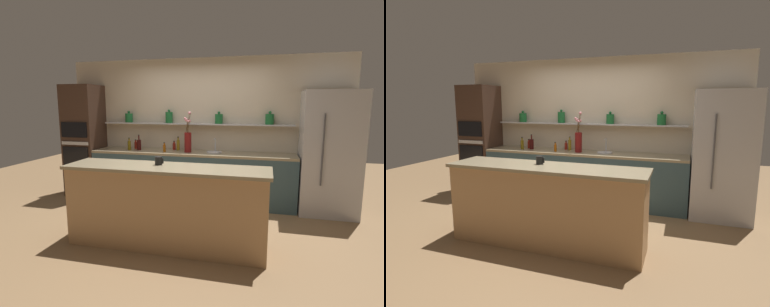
% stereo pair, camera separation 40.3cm
% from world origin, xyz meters
% --- Properties ---
extents(ground_plane, '(12.00, 12.00, 0.00)m').
position_xyz_m(ground_plane, '(0.00, 0.00, 0.00)').
color(ground_plane, olive).
extents(back_wall_unit, '(5.20, 0.28, 2.60)m').
position_xyz_m(back_wall_unit, '(-0.00, 1.60, 1.30)').
color(back_wall_unit, beige).
rests_on(back_wall_unit, ground_plane).
extents(back_counter_unit, '(3.65, 0.62, 0.92)m').
position_xyz_m(back_counter_unit, '(-0.13, 1.24, 0.46)').
color(back_counter_unit, '#334C56').
rests_on(back_counter_unit, ground_plane).
extents(island_counter, '(2.52, 0.61, 1.02)m').
position_xyz_m(island_counter, '(0.00, -0.54, 0.51)').
color(island_counter, tan).
rests_on(island_counter, ground_plane).
extents(refrigerator, '(0.88, 0.73, 1.98)m').
position_xyz_m(refrigerator, '(2.16, 1.20, 0.99)').
color(refrigerator, '#B7B7BC').
rests_on(refrigerator, ground_plane).
extents(oven_tower, '(0.63, 0.64, 2.13)m').
position_xyz_m(oven_tower, '(-2.29, 1.24, 1.06)').
color(oven_tower, '#3D281E').
rests_on(oven_tower, ground_plane).
extents(flower_vase, '(0.14, 0.16, 0.72)m').
position_xyz_m(flower_vase, '(-0.18, 1.19, 1.15)').
color(flower_vase, maroon).
rests_on(flower_vase, back_counter_unit).
extents(sink_fixture, '(0.27, 0.27, 0.25)m').
position_xyz_m(sink_fixture, '(0.29, 1.25, 0.95)').
color(sink_fixture, '#B7B7BC').
rests_on(sink_fixture, back_counter_unit).
extents(bottle_oil_0, '(0.06, 0.06, 0.25)m').
position_xyz_m(bottle_oil_0, '(-0.42, 1.38, 1.02)').
color(bottle_oil_0, olive).
rests_on(bottle_oil_0, back_counter_unit).
extents(bottle_sauce_1, '(0.05, 0.05, 0.18)m').
position_xyz_m(bottle_sauce_1, '(-1.25, 1.34, 1.00)').
color(bottle_sauce_1, maroon).
rests_on(bottle_sauce_1, back_counter_unit).
extents(bottle_oil_2, '(0.06, 0.06, 0.23)m').
position_xyz_m(bottle_oil_2, '(-1.31, 1.18, 1.01)').
color(bottle_oil_2, brown).
rests_on(bottle_oil_2, back_counter_unit).
extents(bottle_wine_3, '(0.08, 0.08, 0.28)m').
position_xyz_m(bottle_wine_3, '(-1.14, 1.24, 1.02)').
color(bottle_wine_3, '#380C0C').
rests_on(bottle_wine_3, back_counter_unit).
extents(bottle_sauce_4, '(0.06, 0.06, 0.17)m').
position_xyz_m(bottle_sauce_4, '(-0.51, 1.42, 0.99)').
color(bottle_sauce_4, maroon).
rests_on(bottle_sauce_4, back_counter_unit).
extents(bottle_sauce_5, '(0.05, 0.05, 0.17)m').
position_xyz_m(bottle_sauce_5, '(-0.60, 1.13, 0.99)').
color(bottle_sauce_5, '#9E4C0A').
rests_on(bottle_sauce_5, back_counter_unit).
extents(coffee_mug, '(0.11, 0.09, 0.10)m').
position_xyz_m(coffee_mug, '(-0.12, -0.46, 1.07)').
color(coffee_mug, black).
rests_on(coffee_mug, island_counter).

